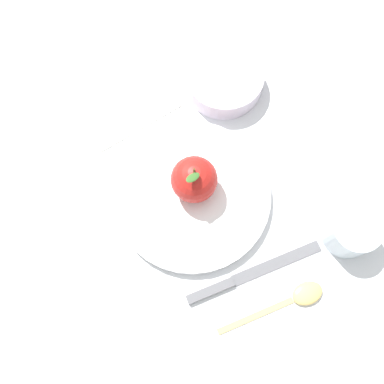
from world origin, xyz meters
name	(u,v)px	position (x,y,z in m)	size (l,w,h in m)	color
ground_plane	(203,198)	(0.00, 0.00, 0.00)	(2.40, 2.40, 0.00)	silver
dinner_plate	(192,194)	(0.00, -0.02, 0.01)	(0.25, 0.25, 0.02)	white
apple	(194,179)	(-0.01, -0.02, 0.05)	(0.07, 0.07, 0.09)	#B21E19
side_bowl	(225,79)	(-0.21, 0.00, 0.02)	(0.13, 0.13, 0.04)	silver
cup	(352,231)	(0.02, 0.23, 0.04)	(0.08, 0.08, 0.06)	silver
knife	(242,277)	(0.12, 0.08, 0.00)	(0.13, 0.20, 0.01)	#59595E
spoon	(296,298)	(0.13, 0.17, 0.01)	(0.11, 0.16, 0.01)	#D8B766
linen_napkin	(125,103)	(-0.15, -0.16, 0.00)	(0.12, 0.16, 0.00)	silver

